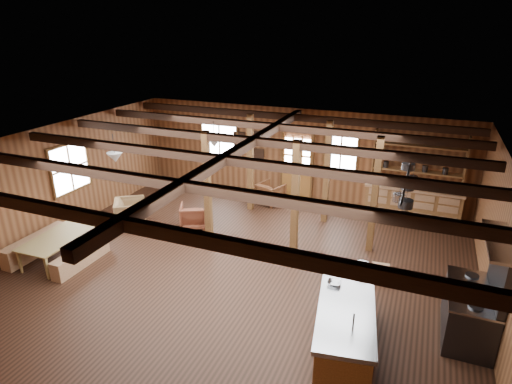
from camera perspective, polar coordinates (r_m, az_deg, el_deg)
room at (r=9.01m, az=-2.75°, el=-2.60°), size 10.04×9.04×2.84m
ceiling_joists at (r=8.72m, az=-2.41°, el=5.54°), size 9.80×8.82×0.18m
timber_posts at (r=10.64m, az=4.48°, el=1.21°), size 3.95×2.35×2.80m
back_door at (r=13.09m, az=5.44°, el=2.70°), size 1.02×0.08×2.15m
window_back_left at (r=13.82m, az=-4.87°, el=6.84°), size 1.32×0.06×1.32m
window_back_right at (r=12.60m, az=11.25°, el=5.06°), size 1.02×0.06×1.32m
window_left at (r=12.11m, az=-23.59°, el=2.97°), size 0.14×1.24×1.32m
notice_boards at (r=13.36m, az=-0.63°, el=6.58°), size 1.08×0.03×0.90m
back_counter at (r=12.48m, az=20.14°, el=-0.90°), size 2.55×0.60×2.45m
pendant_lamps at (r=10.60m, az=-11.71°, el=5.58°), size 1.86×2.36×0.66m
pot_rack at (r=8.26m, az=19.43°, el=0.51°), size 0.38×3.00×0.45m
kitchen_island at (r=7.47m, az=11.73°, el=-17.02°), size 1.27×2.61×1.20m
step_stool at (r=9.54m, az=16.21°, el=-10.34°), size 0.43×0.33×0.36m
commercial_range at (r=8.37m, az=27.05°, el=-13.34°), size 0.80×1.54×1.91m
dining_table at (r=10.82m, az=-24.67°, el=-6.91°), size 0.97×1.67×0.58m
bench_wall at (r=11.37m, az=-27.28°, el=-6.31°), size 0.32×1.70×0.47m
bench_aisle at (r=10.45m, az=-22.28°, el=-8.01°), size 0.29×1.53×0.42m
armchair_a at (r=11.52m, az=-8.31°, el=-3.12°), size 0.93×0.94×0.64m
armchair_b at (r=12.88m, az=1.96°, el=-0.18°), size 0.89×0.90×0.65m
armchair_c at (r=11.98m, az=-16.37°, el=-2.61°), size 1.10×1.09×0.72m
counter_pot at (r=7.98m, az=13.94°, el=-9.74°), size 0.27×0.27×0.16m
bowl at (r=7.55m, az=10.39°, el=-11.83°), size 0.24×0.24×0.06m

